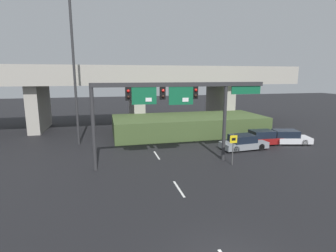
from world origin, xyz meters
TOP-DOWN VIEW (x-y plane):
  - lane_markings at (0.00, 13.97)m, footprint 0.14×30.77m
  - signal_gantry at (0.91, 11.43)m, footprint 13.47×0.44m
  - speed_limit_sign at (5.23, 10.07)m, footprint 0.60×0.11m
  - highway_light_pole_near at (-6.95, 19.46)m, footprint 0.70×0.36m
  - overpass_bridge at (0.00, 28.36)m, footprint 43.79×9.15m
  - grass_embankment at (5.31, 21.44)m, footprint 17.54×7.24m
  - parked_sedan_near_right at (8.31, 13.93)m, footprint 4.45×2.17m
  - parked_sedan_mid_right at (11.14, 15.12)m, footprint 4.31×2.01m
  - parked_sedan_far_right at (13.66, 14.79)m, footprint 4.81×2.87m

SIDE VIEW (x-z plane):
  - lane_markings at x=0.00m, z-range 0.00..0.01m
  - parked_sedan_near_right at x=8.31m, z-range -0.05..1.34m
  - parked_sedan_far_right at x=13.66m, z-range -0.05..1.35m
  - parked_sedan_mid_right at x=11.14m, z-range -0.06..1.38m
  - grass_embankment at x=5.31m, z-range 0.00..2.15m
  - speed_limit_sign at x=5.23m, z-range 0.37..2.81m
  - signal_gantry at x=0.91m, z-range 1.90..8.27m
  - overpass_bridge at x=0.00m, z-range 1.62..9.67m
  - highway_light_pole_near at x=-6.95m, z-range 0.38..15.86m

